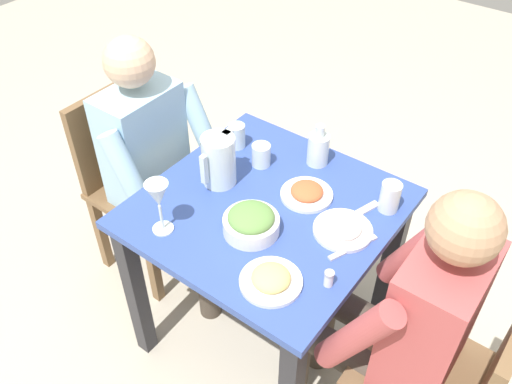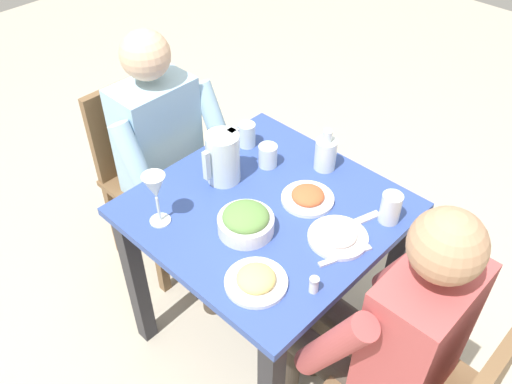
% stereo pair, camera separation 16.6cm
% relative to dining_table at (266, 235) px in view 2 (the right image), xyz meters
% --- Properties ---
extents(ground_plane, '(8.00, 8.00, 0.00)m').
position_rel_dining_table_xyz_m(ground_plane, '(0.00, 0.00, -0.60)').
color(ground_plane, '#B7AD99').
extents(dining_table, '(0.82, 0.82, 0.74)m').
position_rel_dining_table_xyz_m(dining_table, '(0.00, 0.00, 0.00)').
color(dining_table, '#334C99').
rests_on(dining_table, ground_plane).
extents(chair_near, '(0.40, 0.40, 0.87)m').
position_rel_dining_table_xyz_m(chair_near, '(-0.02, -0.75, -0.11)').
color(chair_near, brown).
rests_on(chair_near, ground_plane).
extents(diner_near, '(0.48, 0.53, 1.17)m').
position_rel_dining_table_xyz_m(diner_near, '(-0.02, -0.54, 0.04)').
color(diner_near, '#9EC6E0').
rests_on(diner_near, ground_plane).
extents(diner_far, '(0.48, 0.53, 1.17)m').
position_rel_dining_table_xyz_m(diner_far, '(0.07, 0.54, 0.04)').
color(diner_far, '#B24C4C').
rests_on(diner_far, ground_plane).
extents(water_pitcher, '(0.16, 0.12, 0.19)m').
position_rel_dining_table_xyz_m(water_pitcher, '(0.00, -0.21, 0.24)').
color(water_pitcher, silver).
rests_on(water_pitcher, dining_table).
extents(salad_bowl, '(0.18, 0.18, 0.09)m').
position_rel_dining_table_xyz_m(salad_bowl, '(0.13, 0.03, 0.18)').
color(salad_bowl, white).
rests_on(salad_bowl, dining_table).
extents(plate_rice_curry, '(0.18, 0.18, 0.05)m').
position_rel_dining_table_xyz_m(plate_rice_curry, '(-0.12, 0.08, 0.16)').
color(plate_rice_curry, white).
rests_on(plate_rice_curry, dining_table).
extents(plate_yoghurt, '(0.19, 0.19, 0.04)m').
position_rel_dining_table_xyz_m(plate_yoghurt, '(-0.04, 0.27, 0.16)').
color(plate_yoghurt, white).
rests_on(plate_yoghurt, dining_table).
extents(plate_fries, '(0.19, 0.19, 0.05)m').
position_rel_dining_table_xyz_m(plate_fries, '(0.27, 0.21, 0.16)').
color(plate_fries, white).
rests_on(plate_fries, dining_table).
extents(water_glass_by_pitcher, '(0.07, 0.07, 0.10)m').
position_rel_dining_table_xyz_m(water_glass_by_pitcher, '(-0.20, -0.29, 0.19)').
color(water_glass_by_pitcher, silver).
rests_on(water_glass_by_pitcher, dining_table).
extents(water_glass_far_left, '(0.07, 0.07, 0.09)m').
position_rel_dining_table_xyz_m(water_glass_far_left, '(-0.17, -0.15, 0.18)').
color(water_glass_far_left, silver).
rests_on(water_glass_far_left, dining_table).
extents(water_glass_near_left, '(0.07, 0.07, 0.11)m').
position_rel_dining_table_xyz_m(water_glass_near_left, '(-0.23, 0.34, 0.20)').
color(water_glass_near_left, silver).
rests_on(water_glass_near_left, dining_table).
extents(wine_glass, '(0.08, 0.08, 0.20)m').
position_rel_dining_table_xyz_m(wine_glass, '(0.30, -0.20, 0.28)').
color(wine_glass, silver).
rests_on(wine_glass, dining_table).
extents(oil_carafe, '(0.08, 0.08, 0.16)m').
position_rel_dining_table_xyz_m(oil_carafe, '(-0.30, 0.01, 0.20)').
color(oil_carafe, silver).
rests_on(oil_carafe, dining_table).
extents(salt_shaker, '(0.03, 0.03, 0.05)m').
position_rel_dining_table_xyz_m(salt_shaker, '(0.17, 0.35, 0.17)').
color(salt_shaker, white).
rests_on(salt_shaker, dining_table).
extents(fork_near, '(0.17, 0.08, 0.01)m').
position_rel_dining_table_xyz_m(fork_near, '(-0.15, 0.27, 0.15)').
color(fork_near, silver).
rests_on(fork_near, dining_table).
extents(knife_near, '(0.18, 0.09, 0.01)m').
position_rel_dining_table_xyz_m(knife_near, '(-0.00, 0.33, 0.15)').
color(knife_near, silver).
rests_on(knife_near, dining_table).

